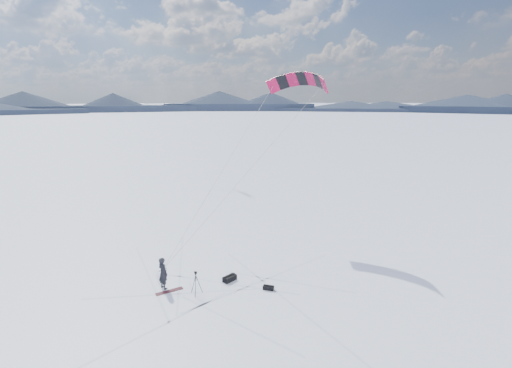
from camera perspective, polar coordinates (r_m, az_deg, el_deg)
ground at (r=21.59m, az=-11.17°, el=-17.00°), size 1800.00×1800.00×0.00m
horizon_hills at (r=20.26m, az=-11.55°, el=-9.54°), size 704.00×704.42×8.00m
snow_tracks at (r=20.83m, az=-11.90°, el=-18.21°), size 17.62×14.39×0.01m
snowkiter at (r=22.90m, az=-13.99°, el=-15.29°), size 0.62×0.79×1.90m
snowboard at (r=22.48m, az=-13.20°, el=-15.76°), size 1.57×0.36×0.04m
tripod at (r=21.52m, az=-9.24°, el=-14.34°), size 0.61×0.67×1.37m
gear_bag_a at (r=23.03m, az=-4.07°, el=-14.27°), size 0.93×0.60×0.38m
gear_bag_b at (r=22.09m, az=1.92°, el=-15.64°), size 0.63×0.66×0.28m
power_kite at (r=30.46m, az=6.60°, el=15.20°), size 14.49×6.85×11.66m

